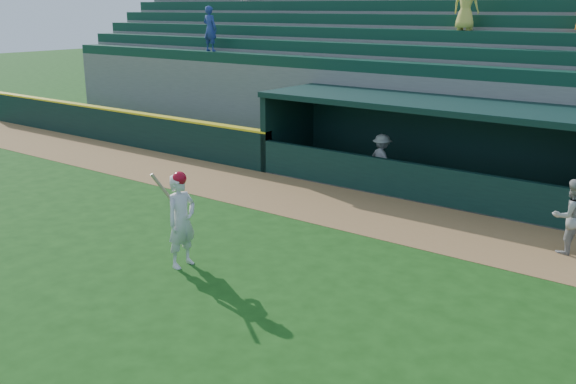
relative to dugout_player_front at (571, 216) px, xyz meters
The scene contains 9 objects.
ground 6.86m from the dugout_player_front, 132.07° to the right, with size 120.00×120.00×0.00m, color #164310.
warning_track 4.64m from the dugout_player_front, behind, with size 40.00×3.00×0.01m, color olive.
field_wall_left 16.89m from the dugout_player_front, behind, with size 15.50×0.30×1.20m, color black.
wall_stripe_left 16.89m from the dugout_player_front, behind, with size 15.50×0.32×0.06m, color yellow.
dugout_player_front is the anchor object (origin of this frame).
dugout_player_inside 6.08m from the dugout_player_front, 157.85° to the left, with size 0.94×0.54×1.46m, color #A7A7A2.
dugout 5.46m from the dugout_player_front, 147.22° to the left, with size 9.40×2.80×2.46m.
stands 8.94m from the dugout_player_front, 121.41° to the left, with size 34.50×6.25×7.07m.
batter_at_plate 7.81m from the dugout_player_front, 137.83° to the right, with size 0.55×0.79×1.91m.
Camera 1 is at (7.47, -8.22, 4.88)m, focal length 40.00 mm.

